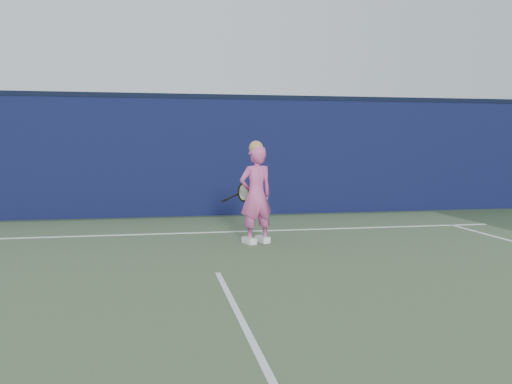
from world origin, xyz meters
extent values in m
plane|color=#2E3D25|center=(0.00, 0.00, 0.00)|extent=(80.00, 80.00, 0.00)
cube|color=#4C5B39|center=(0.00, -2.00, 0.00)|extent=(11.00, 16.00, 0.01)
cube|color=#0C1336|center=(0.00, 6.50, 1.25)|extent=(24.00, 0.40, 2.50)
cube|color=black|center=(0.00, 6.50, 2.55)|extent=(24.00, 0.42, 0.10)
imported|color=#D7539C|center=(0.82, 2.88, 0.75)|extent=(0.63, 0.51, 1.51)
sphere|color=tan|center=(0.82, 2.88, 1.48)|extent=(0.22, 0.22, 0.22)
cube|color=white|center=(0.93, 2.92, 0.05)|extent=(0.20, 0.30, 0.10)
cube|color=white|center=(0.70, 2.84, 0.05)|extent=(0.20, 0.30, 0.10)
torus|color=black|center=(0.70, 3.35, 0.76)|extent=(0.25, 0.26, 0.31)
torus|color=#D1EE16|center=(0.70, 3.35, 0.76)|extent=(0.20, 0.21, 0.25)
cylinder|color=beige|center=(0.70, 3.35, 0.76)|extent=(0.19, 0.20, 0.25)
cylinder|color=black|center=(0.49, 3.24, 0.70)|extent=(0.24, 0.19, 0.10)
cylinder|color=black|center=(0.37, 3.18, 0.65)|extent=(0.12, 0.11, 0.07)
cube|color=white|center=(0.00, 4.00, 0.01)|extent=(11.00, 0.08, 0.01)
cube|color=white|center=(0.00, -2.00, 0.01)|extent=(0.06, 6.00, 0.01)
camera|label=1|loc=(-0.72, -5.27, 1.52)|focal=38.00mm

